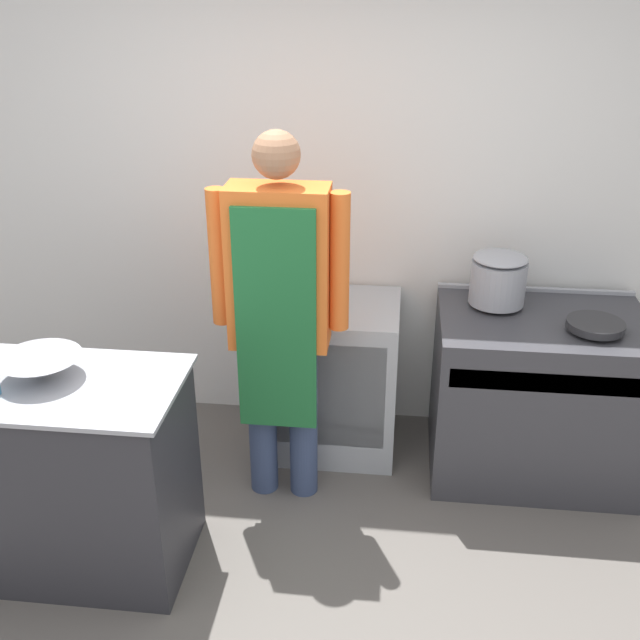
{
  "coord_description": "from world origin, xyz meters",
  "views": [
    {
      "loc": [
        0.37,
        -1.99,
        2.45
      ],
      "look_at": [
        0.02,
        1.03,
        1.01
      ],
      "focal_mm": 42.0,
      "sensor_mm": 36.0,
      "label": 1
    }
  ],
  "objects_px": {
    "fridge_unit": "(332,376)",
    "stock_pot": "(498,278)",
    "saute_pan": "(595,325)",
    "mixing_bowl": "(41,367)",
    "person_cook": "(280,303)",
    "stove": "(535,395)"
  },
  "relations": [
    {
      "from": "fridge_unit",
      "to": "stock_pot",
      "type": "relative_size",
      "value": 3.03
    },
    {
      "from": "fridge_unit",
      "to": "saute_pan",
      "type": "height_order",
      "value": "saute_pan"
    },
    {
      "from": "mixing_bowl",
      "to": "saute_pan",
      "type": "relative_size",
      "value": 1.26
    },
    {
      "from": "person_cook",
      "to": "stove",
      "type": "bearing_deg",
      "value": 15.57
    },
    {
      "from": "fridge_unit",
      "to": "stock_pot",
      "type": "height_order",
      "value": "stock_pot"
    },
    {
      "from": "stove",
      "to": "saute_pan",
      "type": "bearing_deg",
      "value": -31.72
    },
    {
      "from": "person_cook",
      "to": "stock_pot",
      "type": "relative_size",
      "value": 6.57
    },
    {
      "from": "person_cook",
      "to": "stock_pot",
      "type": "bearing_deg",
      "value": 24.99
    },
    {
      "from": "fridge_unit",
      "to": "saute_pan",
      "type": "xyz_separation_m",
      "value": [
        1.28,
        -0.23,
        0.49
      ]
    },
    {
      "from": "mixing_bowl",
      "to": "saute_pan",
      "type": "height_order",
      "value": "mixing_bowl"
    },
    {
      "from": "fridge_unit",
      "to": "person_cook",
      "type": "distance_m",
      "value": 0.8
    },
    {
      "from": "stove",
      "to": "stock_pot",
      "type": "bearing_deg",
      "value": 150.78
    },
    {
      "from": "stove",
      "to": "mixing_bowl",
      "type": "distance_m",
      "value": 2.41
    },
    {
      "from": "stock_pot",
      "to": "mixing_bowl",
      "type": "bearing_deg",
      "value": -151.93
    },
    {
      "from": "fridge_unit",
      "to": "saute_pan",
      "type": "bearing_deg",
      "value": -10.24
    },
    {
      "from": "fridge_unit",
      "to": "stock_pot",
      "type": "bearing_deg",
      "value": 1.88
    },
    {
      "from": "mixing_bowl",
      "to": "stock_pot",
      "type": "xyz_separation_m",
      "value": [
        1.94,
        1.04,
        0.07
      ]
    },
    {
      "from": "mixing_bowl",
      "to": "stove",
      "type": "bearing_deg",
      "value": 22.61
    },
    {
      "from": "mixing_bowl",
      "to": "saute_pan",
      "type": "distance_m",
      "value": 2.51
    },
    {
      "from": "fridge_unit",
      "to": "person_cook",
      "type": "bearing_deg",
      "value": -113.91
    },
    {
      "from": "mixing_bowl",
      "to": "stock_pot",
      "type": "distance_m",
      "value": 2.2
    },
    {
      "from": "stock_pot",
      "to": "saute_pan",
      "type": "xyz_separation_m",
      "value": [
        0.44,
        -0.26,
        -0.12
      ]
    }
  ]
}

